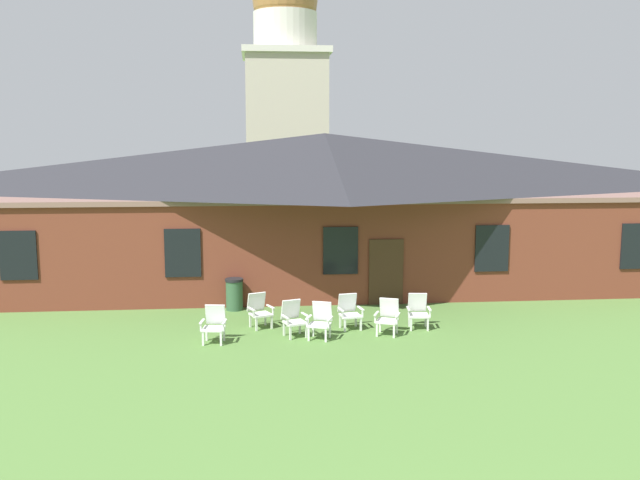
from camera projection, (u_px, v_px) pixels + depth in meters
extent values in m
cube|color=brown|center=(325.00, 234.00, 26.65)|extent=(24.42, 10.00, 3.20)
cube|color=#835E55|center=(325.00, 190.00, 26.41)|extent=(24.91, 10.20, 0.16)
pyramid|color=#28282D|center=(325.00, 161.00, 26.25)|extent=(25.40, 10.40, 2.08)
cube|color=black|center=(18.00, 255.00, 20.77)|extent=(1.10, 0.06, 1.50)
cube|color=black|center=(183.00, 253.00, 21.22)|extent=(1.10, 0.06, 1.50)
cube|color=black|center=(341.00, 251.00, 21.67)|extent=(1.10, 0.06, 1.50)
cube|color=black|center=(492.00, 248.00, 22.12)|extent=(1.10, 0.06, 1.50)
cube|color=black|center=(637.00, 246.00, 22.57)|extent=(1.10, 0.06, 1.50)
cube|color=#422819|center=(386.00, 272.00, 21.91)|extent=(1.10, 0.06, 2.10)
cube|color=#BCB29E|center=(286.00, 142.00, 42.31)|extent=(4.80, 4.80, 10.14)
cube|color=silver|center=(285.00, 54.00, 41.55)|extent=(5.18, 5.18, 0.36)
cylinder|color=silver|center=(285.00, 32.00, 41.37)|extent=(3.80, 3.80, 2.20)
sphere|color=#9E6B38|center=(285.00, 1.00, 41.11)|extent=(3.88, 3.88, 3.88)
cube|color=white|center=(221.00, 339.00, 17.61)|extent=(0.06, 0.06, 0.36)
cube|color=white|center=(203.00, 339.00, 17.62)|extent=(0.06, 0.06, 0.36)
cube|color=white|center=(224.00, 334.00, 18.05)|extent=(0.06, 0.06, 0.36)
cube|color=white|center=(207.00, 334.00, 18.06)|extent=(0.06, 0.06, 0.36)
cube|color=white|center=(214.00, 329.00, 17.81)|extent=(0.60, 0.59, 0.05)
cube|color=white|center=(215.00, 314.00, 18.07)|extent=(0.53, 0.26, 0.54)
cube|color=white|center=(224.00, 322.00, 17.75)|extent=(0.12, 0.47, 0.03)
cube|color=white|center=(223.00, 327.00, 17.60)|extent=(0.04, 0.04, 0.22)
cube|color=white|center=(202.00, 321.00, 17.77)|extent=(0.12, 0.47, 0.03)
cube|color=white|center=(201.00, 327.00, 17.62)|extent=(0.04, 0.04, 0.22)
cube|color=silver|center=(272.00, 322.00, 19.19)|extent=(0.07, 0.07, 0.36)
cube|color=silver|center=(256.00, 325.00, 18.97)|extent=(0.07, 0.07, 0.36)
cube|color=silver|center=(265.00, 319.00, 19.58)|extent=(0.07, 0.07, 0.36)
cube|color=silver|center=(250.00, 321.00, 19.36)|extent=(0.07, 0.07, 0.36)
cube|color=silver|center=(261.00, 314.00, 19.25)|extent=(0.70, 0.69, 0.05)
cube|color=silver|center=(256.00, 302.00, 19.47)|extent=(0.55, 0.38, 0.54)
cube|color=silver|center=(271.00, 307.00, 19.34)|extent=(0.24, 0.45, 0.03)
cube|color=silver|center=(273.00, 312.00, 19.21)|extent=(0.05, 0.05, 0.22)
cube|color=silver|center=(251.00, 309.00, 19.06)|extent=(0.24, 0.45, 0.03)
cube|color=silver|center=(254.00, 314.00, 18.94)|extent=(0.05, 0.05, 0.22)
cube|color=silver|center=(306.00, 331.00, 18.31)|extent=(0.06, 0.06, 0.36)
cube|color=silver|center=(290.00, 333.00, 18.12)|extent=(0.06, 0.06, 0.36)
cube|color=silver|center=(300.00, 327.00, 18.71)|extent=(0.06, 0.06, 0.36)
cube|color=silver|center=(284.00, 329.00, 18.52)|extent=(0.06, 0.06, 0.36)
cube|color=silver|center=(295.00, 323.00, 18.39)|extent=(0.68, 0.67, 0.05)
cube|color=silver|center=(291.00, 309.00, 18.62)|extent=(0.55, 0.35, 0.54)
cube|color=silver|center=(305.00, 315.00, 18.46)|extent=(0.21, 0.46, 0.03)
cube|color=silver|center=(308.00, 320.00, 18.33)|extent=(0.05, 0.05, 0.22)
cube|color=silver|center=(285.00, 317.00, 18.22)|extent=(0.21, 0.46, 0.03)
cube|color=silver|center=(288.00, 322.00, 18.09)|extent=(0.05, 0.05, 0.22)
cube|color=white|center=(326.00, 335.00, 17.92)|extent=(0.06, 0.06, 0.36)
cube|color=white|center=(309.00, 334.00, 18.04)|extent=(0.06, 0.06, 0.36)
cube|color=white|center=(330.00, 331.00, 18.35)|extent=(0.06, 0.06, 0.36)
cube|color=white|center=(313.00, 330.00, 18.46)|extent=(0.06, 0.06, 0.36)
cube|color=white|center=(319.00, 325.00, 18.16)|extent=(0.68, 0.67, 0.05)
cube|color=white|center=(322.00, 311.00, 18.42)|extent=(0.55, 0.35, 0.54)
cube|color=white|center=(330.00, 319.00, 18.04)|extent=(0.22, 0.46, 0.03)
cube|color=white|center=(328.00, 324.00, 17.90)|extent=(0.05, 0.05, 0.22)
cube|color=white|center=(309.00, 317.00, 18.19)|extent=(0.22, 0.46, 0.03)
cube|color=white|center=(307.00, 323.00, 18.05)|extent=(0.05, 0.05, 0.22)
cube|color=white|center=(361.00, 324.00, 19.00)|extent=(0.06, 0.06, 0.36)
cube|color=white|center=(345.00, 325.00, 18.88)|extent=(0.06, 0.06, 0.36)
cube|color=white|center=(356.00, 320.00, 19.42)|extent=(0.06, 0.06, 0.36)
cube|color=white|center=(340.00, 321.00, 19.30)|extent=(0.06, 0.06, 0.36)
cube|color=white|center=(350.00, 316.00, 19.12)|extent=(0.62, 0.61, 0.05)
cube|color=white|center=(347.00, 303.00, 19.37)|extent=(0.54, 0.28, 0.54)
cube|color=white|center=(361.00, 308.00, 19.15)|extent=(0.14, 0.47, 0.03)
cube|color=white|center=(363.00, 314.00, 19.01)|extent=(0.05, 0.05, 0.22)
cube|color=white|center=(341.00, 310.00, 19.00)|extent=(0.14, 0.47, 0.03)
cube|color=white|center=(342.00, 315.00, 18.86)|extent=(0.05, 0.05, 0.22)
cube|color=silver|center=(394.00, 331.00, 18.31)|extent=(0.06, 0.06, 0.36)
cube|color=silver|center=(377.00, 330.00, 18.43)|extent=(0.06, 0.06, 0.36)
cube|color=silver|center=(397.00, 327.00, 18.73)|extent=(0.06, 0.06, 0.36)
cube|color=silver|center=(380.00, 326.00, 18.85)|extent=(0.06, 0.06, 0.36)
cube|color=silver|center=(387.00, 321.00, 18.55)|extent=(0.69, 0.68, 0.05)
cube|color=silver|center=(389.00, 307.00, 18.80)|extent=(0.55, 0.36, 0.54)
cube|color=silver|center=(398.00, 315.00, 18.42)|extent=(0.23, 0.46, 0.03)
cube|color=silver|center=(397.00, 320.00, 18.29)|extent=(0.05, 0.05, 0.22)
cube|color=silver|center=(376.00, 313.00, 18.58)|extent=(0.23, 0.46, 0.03)
cube|color=silver|center=(375.00, 319.00, 18.44)|extent=(0.05, 0.05, 0.22)
cube|color=silver|center=(428.00, 325.00, 18.97)|extent=(0.05, 0.05, 0.36)
cube|color=silver|center=(411.00, 325.00, 18.97)|extent=(0.05, 0.05, 0.36)
cube|color=silver|center=(426.00, 320.00, 19.40)|extent=(0.05, 0.05, 0.36)
cube|color=silver|center=(409.00, 320.00, 19.41)|extent=(0.05, 0.05, 0.36)
cube|color=silver|center=(419.00, 315.00, 19.16)|extent=(0.59, 0.57, 0.05)
cube|color=silver|center=(417.00, 302.00, 19.42)|extent=(0.53, 0.24, 0.54)
cube|color=silver|center=(429.00, 309.00, 19.11)|extent=(0.11, 0.47, 0.03)
cube|color=silver|center=(430.00, 314.00, 18.96)|extent=(0.04, 0.04, 0.22)
cube|color=silver|center=(408.00, 309.00, 19.11)|extent=(0.11, 0.47, 0.03)
cube|color=silver|center=(409.00, 314.00, 18.97)|extent=(0.04, 0.04, 0.22)
cylinder|color=#335638|center=(234.00, 296.00, 21.29)|extent=(0.52, 0.52, 0.90)
cylinder|color=black|center=(234.00, 280.00, 21.22)|extent=(0.56, 0.56, 0.08)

